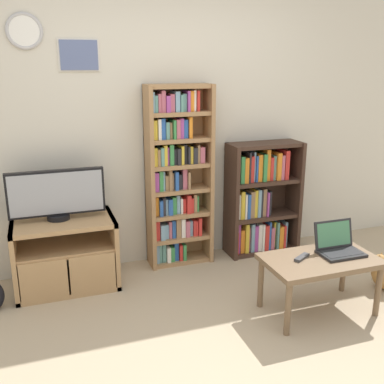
# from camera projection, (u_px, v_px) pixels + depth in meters

# --- Properties ---
(ground_plane) EXTENTS (18.00, 18.00, 0.00)m
(ground_plane) POSITION_uv_depth(u_px,v_px,m) (233.00, 366.00, 2.79)
(ground_plane) COLOR tan
(wall_back) EXTENTS (6.67, 0.09, 2.60)m
(wall_back) POSITION_uv_depth(u_px,v_px,m) (156.00, 122.00, 4.00)
(wall_back) COLOR beige
(wall_back) RESTS_ON ground_plane
(tv_stand) EXTENTS (0.82, 0.52, 0.59)m
(tv_stand) POSITION_uv_depth(u_px,v_px,m) (66.00, 253.00, 3.71)
(tv_stand) COLOR tan
(tv_stand) RESTS_ON ground_plane
(television) EXTENTS (0.76, 0.18, 0.41)m
(television) POSITION_uv_depth(u_px,v_px,m) (57.00, 195.00, 3.60)
(television) COLOR black
(television) RESTS_ON tv_stand
(bookshelf_tall) EXTENTS (0.59, 0.24, 1.64)m
(bookshelf_tall) POSITION_uv_depth(u_px,v_px,m) (176.00, 177.00, 4.04)
(bookshelf_tall) COLOR #9E754C
(bookshelf_tall) RESTS_ON ground_plane
(bookshelf_short) EXTENTS (0.71, 0.29, 1.09)m
(bookshelf_short) POSITION_uv_depth(u_px,v_px,m) (259.00, 200.00, 4.37)
(bookshelf_short) COLOR #3D281E
(bookshelf_short) RESTS_ON ground_plane
(coffee_table) EXTENTS (0.84, 0.48, 0.44)m
(coffee_table) POSITION_uv_depth(u_px,v_px,m) (320.00, 265.00, 3.31)
(coffee_table) COLOR brown
(coffee_table) RESTS_ON ground_plane
(laptop) EXTENTS (0.33, 0.25, 0.23)m
(laptop) POSITION_uv_depth(u_px,v_px,m) (338.00, 245.00, 3.38)
(laptop) COLOR #232326
(laptop) RESTS_ON coffee_table
(remote_near_laptop) EXTENTS (0.16, 0.12, 0.02)m
(remote_near_laptop) POSITION_uv_depth(u_px,v_px,m) (302.00, 257.00, 3.28)
(remote_near_laptop) COLOR #38383A
(remote_near_laptop) RESTS_ON coffee_table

